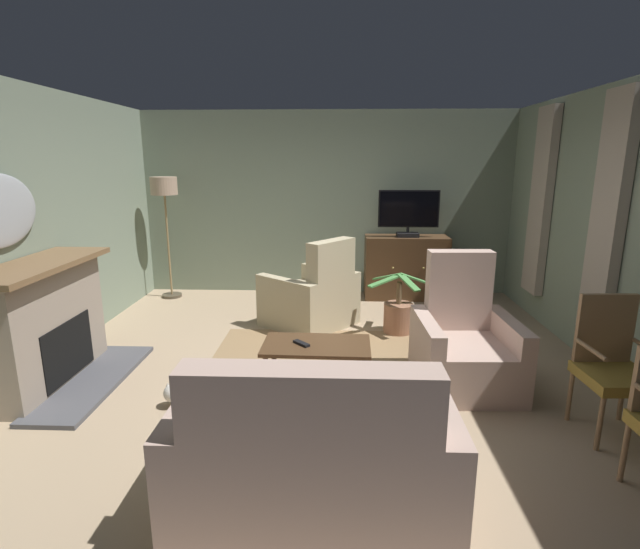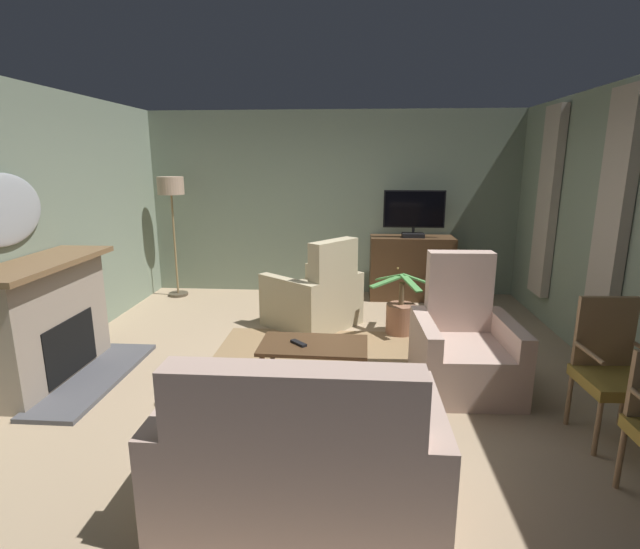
% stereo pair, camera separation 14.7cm
% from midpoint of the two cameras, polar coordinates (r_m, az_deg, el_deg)
% --- Properties ---
extents(ground_plane, '(6.02, 6.24, 0.04)m').
position_cam_midpoint_polar(ground_plane, '(4.75, -1.04, -11.36)').
color(ground_plane, tan).
extents(wall_back, '(6.02, 0.10, 2.68)m').
position_cam_midpoint_polar(wall_back, '(7.20, 0.20, 8.45)').
color(wall_back, gray).
rests_on(wall_back, ground_plane).
extents(wall_left, '(0.10, 6.24, 2.68)m').
position_cam_midpoint_polar(wall_left, '(5.29, -32.60, 4.47)').
color(wall_left, gray).
rests_on(wall_left, ground_plane).
extents(wall_right_with_window, '(0.10, 6.24, 2.68)m').
position_cam_midpoint_polar(wall_right_with_window, '(5.02, 32.24, 4.14)').
color(wall_right_with_window, gray).
rests_on(wall_right_with_window, ground_plane).
extents(curtain_panel_near, '(0.10, 0.44, 2.25)m').
position_cam_midpoint_polar(curtain_panel_near, '(5.09, 30.48, 5.99)').
color(curtain_panel_near, '#B2A393').
extents(curtain_panel_far, '(0.10, 0.44, 2.25)m').
position_cam_midpoint_polar(curtain_panel_far, '(6.45, 24.28, 7.87)').
color(curtain_panel_far, '#B2A393').
extents(rug_central, '(2.35, 1.71, 0.01)m').
position_cam_midpoint_polar(rug_central, '(4.90, -0.08, -10.20)').
color(rug_central, '#8E704C').
rests_on(rug_central, ground_plane).
extents(fireplace, '(0.91, 1.56, 1.12)m').
position_cam_midpoint_polar(fireplace, '(4.96, -30.83, -5.41)').
color(fireplace, '#4C4C51').
rests_on(fireplace, ground_plane).
extents(tv_cabinet, '(1.19, 0.50, 0.91)m').
position_cam_midpoint_polar(tv_cabinet, '(7.05, 9.61, 0.69)').
color(tv_cabinet, '#352315').
rests_on(tv_cabinet, ground_plane).
extents(television, '(0.85, 0.20, 0.66)m').
position_cam_midpoint_polar(television, '(6.87, 9.94, 7.36)').
color(television, black).
rests_on(television, tv_cabinet).
extents(coffee_table, '(0.93, 0.54, 0.45)m').
position_cam_midpoint_polar(coffee_table, '(4.13, -1.41, -9.03)').
color(coffee_table, '#4C331E').
rests_on(coffee_table, ground_plane).
extents(tv_remote, '(0.15, 0.16, 0.02)m').
position_cam_midpoint_polar(tv_remote, '(4.09, -3.28, -8.23)').
color(tv_remote, black).
rests_on(tv_remote, coffee_table).
extents(sofa_floral, '(1.57, 0.91, 1.03)m').
position_cam_midpoint_polar(sofa_floral, '(2.87, -2.30, -21.26)').
color(sofa_floral, '#BC9E8E').
rests_on(sofa_floral, ground_plane).
extents(armchair_angled_to_table, '(0.88, 0.92, 1.17)m').
position_cam_midpoint_polar(armchair_angled_to_table, '(4.49, 15.96, -8.34)').
color(armchair_angled_to_table, '#BC9E8E').
rests_on(armchair_angled_to_table, ground_plane).
extents(armchair_by_fireplace, '(1.27, 1.28, 1.09)m').
position_cam_midpoint_polar(armchair_by_fireplace, '(5.80, -1.66, -2.90)').
color(armchair_by_fireplace, tan).
rests_on(armchair_by_fireplace, ground_plane).
extents(side_chair_beside_plant, '(0.49, 0.48, 1.02)m').
position_cam_midpoint_polar(side_chair_beside_plant, '(4.10, 30.69, -9.15)').
color(side_chair_beside_plant, olive).
rests_on(side_chair_beside_plant, ground_plane).
extents(potted_plant_on_hearth_side, '(0.72, 0.67, 0.72)m').
position_cam_midpoint_polar(potted_plant_on_hearth_side, '(5.65, 8.58, -4.83)').
color(potted_plant_on_hearth_side, '#99664C').
rests_on(potted_plant_on_hearth_side, ground_plane).
extents(cat, '(0.29, 0.67, 0.21)m').
position_cam_midpoint_polar(cat, '(4.36, -16.74, -12.58)').
color(cat, beige).
rests_on(cat, ground_plane).
extents(floor_lamp, '(0.37, 0.37, 1.75)m').
position_cam_midpoint_polar(floor_lamp, '(7.20, -18.65, 8.72)').
color(floor_lamp, '#4C4233').
rests_on(floor_lamp, ground_plane).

